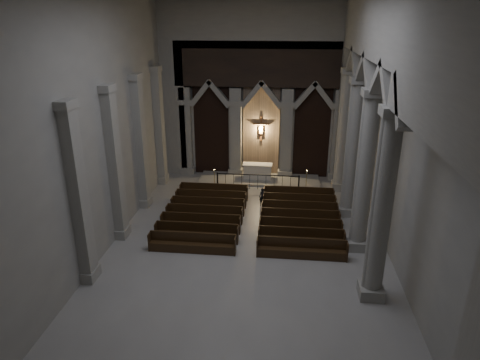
{
  "coord_description": "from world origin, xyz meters",
  "views": [
    {
      "loc": [
        1.62,
        -18.02,
        11.01
      ],
      "look_at": [
        -0.59,
        3.0,
        2.89
      ],
      "focal_mm": 32.0,
      "sensor_mm": 36.0,
      "label": 1
    }
  ],
  "objects": [
    {
      "name": "sanctuary_wall",
      "position": [
        0.0,
        11.54,
        6.62
      ],
      "size": [
        14.0,
        0.77,
        12.0
      ],
      "color": "#A19E96",
      "rests_on": "ground"
    },
    {
      "name": "pews",
      "position": [
        -0.0,
        3.66,
        0.32
      ],
      "size": [
        9.77,
        7.17,
        0.98
      ],
      "color": "black",
      "rests_on": "ground"
    },
    {
      "name": "room",
      "position": [
        0.0,
        0.0,
        7.6
      ],
      "size": [
        24.0,
        24.1,
        12.0
      ],
      "color": "#A29F9A",
      "rests_on": "ground"
    },
    {
      "name": "candle_stand_left",
      "position": [
        -3.01,
        9.12,
        0.34
      ],
      "size": [
        0.21,
        0.21,
        1.24
      ],
      "color": "#AE8A35",
      "rests_on": "ground"
    },
    {
      "name": "right_arcade",
      "position": [
        5.5,
        1.33,
        7.83
      ],
      "size": [
        1.0,
        24.0,
        12.0
      ],
      "color": "#A19E96",
      "rests_on": "ground"
    },
    {
      "name": "altar_rail",
      "position": [
        0.0,
        8.85,
        0.73
      ],
      "size": [
        5.59,
        0.09,
        1.1
      ],
      "color": "black",
      "rests_on": "ground"
    },
    {
      "name": "worshipper",
      "position": [
        0.47,
        6.19,
        0.58
      ],
      "size": [
        0.47,
        0.36,
        1.16
      ],
      "primitive_type": "imported",
      "rotation": [
        0.0,
        0.0,
        -0.21
      ],
      "color": "black",
      "rests_on": "ground"
    },
    {
      "name": "candle_stand_right",
      "position": [
        3.25,
        9.14,
        0.38
      ],
      "size": [
        0.24,
        0.24,
        1.41
      ],
      "color": "#AE8A35",
      "rests_on": "ground"
    },
    {
      "name": "altar",
      "position": [
        -0.14,
        10.63,
        0.68
      ],
      "size": [
        2.1,
        0.84,
        1.06
      ],
      "color": "silver",
      "rests_on": "sanctuary_step"
    },
    {
      "name": "sanctuary_step",
      "position": [
        0.0,
        10.6,
        0.07
      ],
      "size": [
        8.5,
        2.6,
        0.15
      ],
      "primitive_type": "cube",
      "color": "#A19E96",
      "rests_on": "ground"
    },
    {
      "name": "left_pilasters",
      "position": [
        -6.75,
        3.5,
        3.91
      ],
      "size": [
        0.6,
        13.0,
        8.03
      ],
      "color": "#A19E96",
      "rests_on": "ground"
    }
  ]
}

